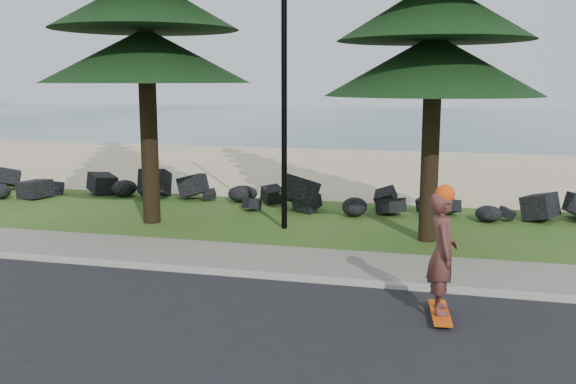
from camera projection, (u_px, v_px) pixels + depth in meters
name	position (u px, v px, depth m)	size (l,w,h in m)	color
ground	(244.00, 263.00, 12.94)	(160.00, 160.00, 0.00)	#30571B
road	(139.00, 352.00, 8.64)	(160.00, 7.00, 0.02)	black
kerb	(229.00, 273.00, 12.07)	(160.00, 0.20, 0.10)	#ABA69A
sidewalk	(247.00, 258.00, 13.12)	(160.00, 2.00, 0.08)	gray
beach_sand	(353.00, 169.00, 26.77)	(160.00, 15.00, 0.01)	beige
ocean	(410.00, 119.00, 61.61)	(160.00, 58.00, 0.01)	#375B69
seawall_boulders	(306.00, 210.00, 18.28)	(60.00, 2.40, 1.10)	black
lamp_post	(284.00, 59.00, 15.28)	(0.25, 0.14, 8.14)	black
skateboarder	(442.00, 253.00, 9.69)	(0.52, 1.14, 2.08)	#E54D0D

